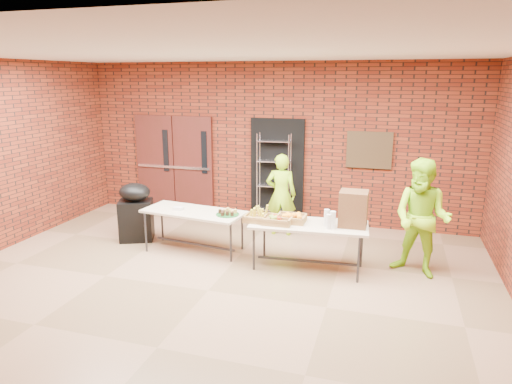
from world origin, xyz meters
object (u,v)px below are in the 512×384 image
at_px(wire_rack, 274,178).
at_px(table_left, 194,214).
at_px(coffee_dispenser, 353,209).
at_px(covered_grill, 136,212).
at_px(table_right, 309,227).
at_px(volunteer_woman, 281,195).
at_px(volunteer_man, 422,218).

height_order(wire_rack, table_left, wire_rack).
distance_m(coffee_dispenser, covered_grill, 3.92).
bearing_deg(table_right, covered_grill, 168.83).
relative_size(table_left, coffee_dispenser, 3.36).
xyz_separation_m(coffee_dispenser, volunteer_woman, (-1.44, 1.35, -0.23)).
height_order(coffee_dispenser, covered_grill, coffee_dispenser).
bearing_deg(table_right, volunteer_man, 4.61).
relative_size(wire_rack, volunteer_woman, 1.18).
distance_m(volunteer_woman, volunteer_man, 2.69).
bearing_deg(volunteer_man, table_right, -148.53).
relative_size(coffee_dispenser, volunteer_man, 0.30).
relative_size(table_left, volunteer_woman, 1.17).
xyz_separation_m(wire_rack, coffee_dispenser, (1.77, -2.06, 0.09)).
relative_size(wire_rack, table_right, 1.00).
xyz_separation_m(table_right, volunteer_man, (1.62, 0.26, 0.22)).
bearing_deg(wire_rack, coffee_dispenser, -52.74).
distance_m(covered_grill, volunteer_woman, 2.67).
height_order(table_left, volunteer_man, volunteer_man).
bearing_deg(wire_rack, volunteer_man, -37.88).
bearing_deg(table_left, covered_grill, 178.22).
xyz_separation_m(coffee_dispenser, volunteer_man, (0.98, 0.17, -0.11)).
xyz_separation_m(table_left, covered_grill, (-1.24, 0.20, -0.12)).
height_order(table_left, table_right, table_right).
distance_m(table_left, table_right, 2.01).
relative_size(covered_grill, volunteer_woman, 0.68).
distance_m(table_right, volunteer_woman, 1.65).
height_order(wire_rack, volunteer_man, wire_rack).
bearing_deg(table_right, wire_rack, 113.11).
bearing_deg(table_left, coffee_dispenser, 5.06).
bearing_deg(covered_grill, coffee_dispenser, -27.61).
height_order(table_left, volunteer_woman, volunteer_woman).
height_order(table_left, covered_grill, covered_grill).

